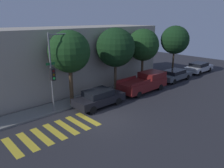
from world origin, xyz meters
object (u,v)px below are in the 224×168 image
traffic_light_pole (57,64)px  tree_behind_truck (175,40)px  sedan_near_corner (99,98)px  pickup_truck (144,82)px  tree_midblock (116,48)px  sedan_far_end (199,67)px  tree_near_corner (69,52)px  tree_far_end (143,45)px  sedan_middle (175,75)px

traffic_light_pole → tree_behind_truck: (16.66, 0.65, 0.59)m
sedan_near_corner → pickup_truck: (5.79, -0.00, 0.15)m
tree_midblock → tree_behind_truck: size_ratio=1.01×
sedan_near_corner → sedan_far_end: 17.08m
tree_near_corner → sedan_far_end: bearing=-6.0°
tree_behind_truck → tree_far_end: bearing=-180.0°
sedan_middle → sedan_far_end: sedan_far_end is taller
tree_near_corner → traffic_light_pole: bearing=-156.1°
tree_behind_truck → tree_midblock: bearing=-180.0°
sedan_middle → tree_behind_truck: 4.84m
traffic_light_pole → sedan_near_corner: traffic_light_pole is taller
sedan_near_corner → tree_near_corner: (-1.34, 1.93, 3.65)m
sedan_near_corner → traffic_light_pole: bearing=155.7°
sedan_middle → sedan_far_end: size_ratio=1.02×
tree_near_corner → tree_midblock: 5.02m
sedan_middle → sedan_near_corner: bearing=180.0°
tree_far_end → sedan_near_corner: bearing=-166.0°
sedan_middle → tree_behind_truck: bearing=37.2°
traffic_light_pole → tree_far_end: size_ratio=1.01×
pickup_truck → sedan_far_end: 11.29m
tree_near_corner → tree_far_end: size_ratio=1.03×
traffic_light_pole → tree_far_end: 10.56m
tree_midblock → sedan_far_end: bearing=-8.2°
tree_near_corner → tree_midblock: tree_midblock is taller
traffic_light_pole → sedan_far_end: bearing=-3.7°
traffic_light_pole → tree_far_end: (10.53, 0.65, 0.45)m
sedan_far_end → tree_behind_truck: bearing=149.2°
traffic_light_pole → pickup_truck: traffic_light_pole is taller
tree_far_end → tree_midblock: bearing=180.0°
sedan_middle → tree_far_end: bearing=151.8°
tree_near_corner → tree_behind_truck: bearing=0.0°
sedan_near_corner → tree_behind_truck: tree_behind_truck is taller
tree_far_end → tree_behind_truck: 6.13m
sedan_near_corner → pickup_truck: size_ratio=0.81×
sedan_near_corner → tree_near_corner: tree_near_corner is taller
sedan_far_end → tree_near_corner: tree_near_corner is taller
traffic_light_pole → tree_near_corner: size_ratio=0.98×
pickup_truck → tree_far_end: 4.28m
sedan_near_corner → sedan_middle: sedan_near_corner is taller
sedan_far_end → tree_far_end: (-9.37, 1.93, 3.49)m
traffic_light_pole → sedan_far_end: size_ratio=1.31×
tree_near_corner → tree_far_end: bearing=-0.0°
traffic_light_pole → tree_near_corner: tree_near_corner is taller
traffic_light_pole → tree_behind_truck: bearing=2.2°
sedan_middle → sedan_far_end: (5.78, 0.00, 0.02)m
sedan_near_corner → tree_midblock: tree_midblock is taller
sedan_far_end → tree_near_corner: (-18.42, 1.93, 3.68)m
sedan_far_end → tree_behind_truck: 5.23m
sedan_middle → tree_behind_truck: (2.54, 1.93, 3.64)m
sedan_near_corner → tree_midblock: (3.68, 1.93, 3.55)m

